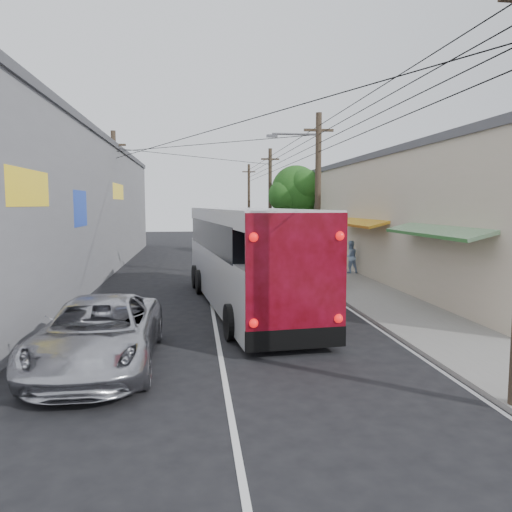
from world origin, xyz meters
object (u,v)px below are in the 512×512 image
at_px(coach_bus, 244,256).
at_px(pedestrian_far, 350,257).
at_px(parked_car_mid, 267,246).
at_px(pedestrian_near, 311,257).
at_px(jeepney, 98,333).
at_px(parked_car_far, 264,244).
at_px(parked_suv, 304,265).

bearing_deg(coach_bus, pedestrian_far, 43.37).
bearing_deg(parked_car_mid, coach_bus, -105.61).
bearing_deg(pedestrian_near, jeepney, 82.65).
relative_size(parked_car_far, pedestrian_far, 2.81).
bearing_deg(parked_car_far, pedestrian_far, -71.61).
distance_m(coach_bus, parked_car_far, 19.43).
bearing_deg(pedestrian_far, jeepney, 45.51).
height_order(parked_suv, parked_car_far, parked_suv).
distance_m(pedestrian_near, pedestrian_far, 2.21).
relative_size(parked_car_mid, pedestrian_far, 2.46).
xyz_separation_m(parked_car_mid, pedestrian_far, (3.00, -10.20, 0.26)).
height_order(parked_car_far, pedestrian_near, pedestrian_near).
distance_m(parked_car_far, pedestrian_far, 12.01).
relative_size(parked_suv, pedestrian_far, 3.51).
relative_size(jeepney, pedestrian_near, 3.11).
height_order(jeepney, parked_car_mid, jeepney).
bearing_deg(coach_bus, jeepney, -128.15).
xyz_separation_m(parked_suv, parked_car_mid, (0.00, 12.40, -0.15)).
distance_m(parked_car_far, pedestrian_near, 11.89).
xyz_separation_m(parked_suv, parked_car_far, (0.00, 13.83, -0.08)).
bearing_deg(pedestrian_near, parked_car_far, -62.36).
bearing_deg(parked_car_far, parked_car_mid, -86.08).
bearing_deg(parked_car_far, parked_suv, -86.08).
distance_m(coach_bus, parked_car_mid, 18.03).
distance_m(coach_bus, jeepney, 7.65).
relative_size(pedestrian_near, pedestrian_far, 1.06).
relative_size(parked_suv, pedestrian_near, 3.30).
relative_size(jeepney, parked_car_mid, 1.34).
relative_size(coach_bus, pedestrian_near, 6.96).
bearing_deg(pedestrian_near, coach_bus, 83.59).
bearing_deg(parked_suv, pedestrian_far, 36.63).
bearing_deg(parked_car_far, jeepney, -102.34).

